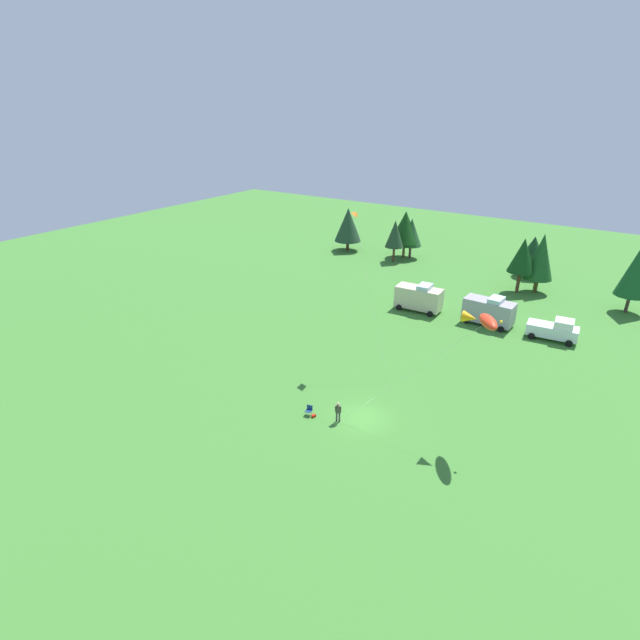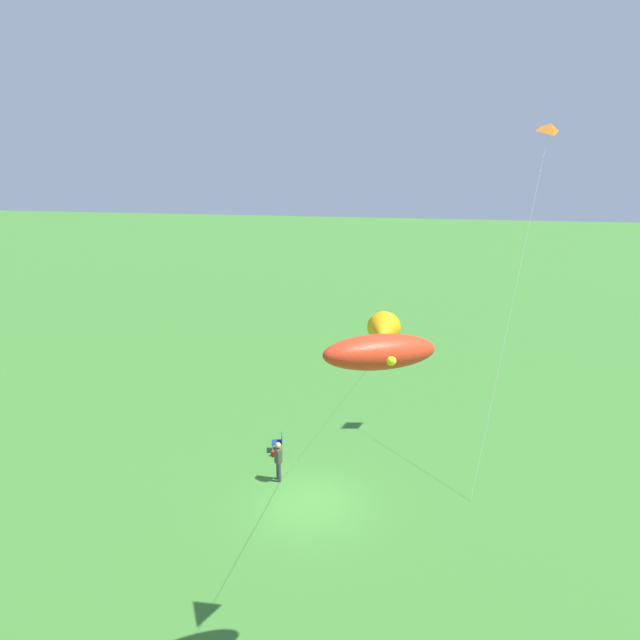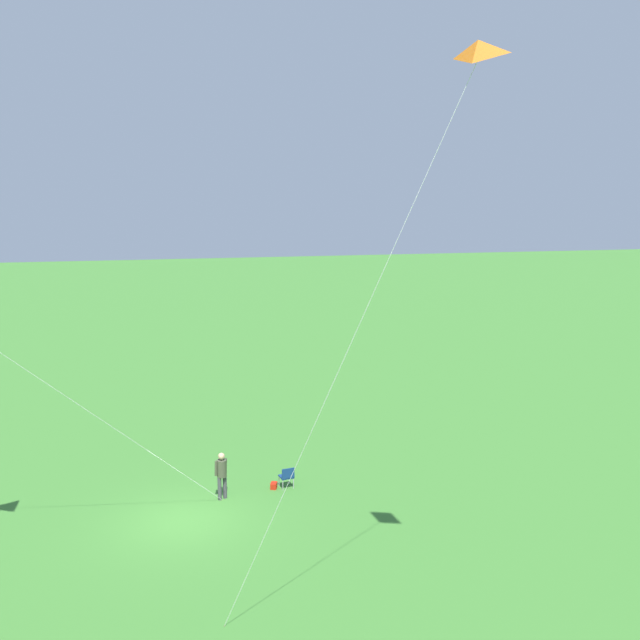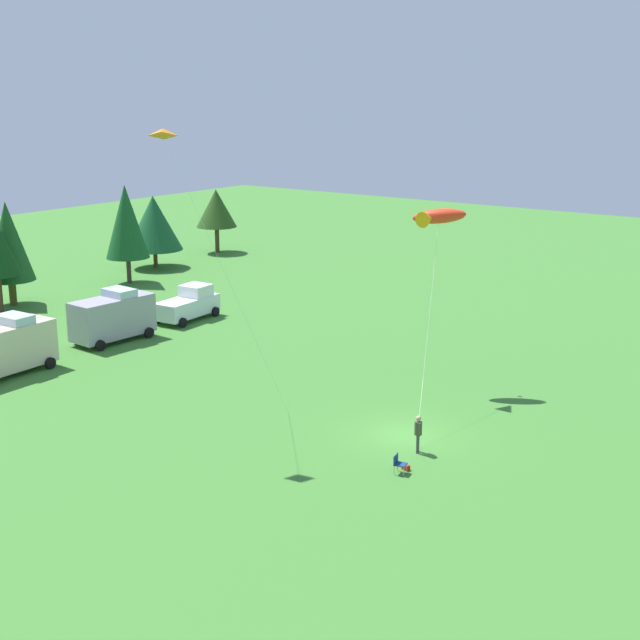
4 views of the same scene
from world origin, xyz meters
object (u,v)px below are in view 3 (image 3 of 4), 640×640
(person_kite_flyer, at_px, (222,472))
(kite_delta_orange, at_px, (476,53))
(backpack_on_grass, at_px, (274,486))
(folding_chair, at_px, (287,476))

(person_kite_flyer, xyz_separation_m, kite_delta_orange, (-4.78, 10.35, 12.86))
(person_kite_flyer, relative_size, kite_delta_orange, 0.12)
(kite_delta_orange, bearing_deg, backpack_on_grass, -75.39)
(kite_delta_orange, bearing_deg, person_kite_flyer, -65.24)
(person_kite_flyer, bearing_deg, kite_delta_orange, 176.66)
(person_kite_flyer, xyz_separation_m, folding_chair, (-2.42, -0.47, -0.53))
(person_kite_flyer, relative_size, folding_chair, 2.12)
(person_kite_flyer, distance_m, backpack_on_grass, 2.21)
(folding_chair, height_order, kite_delta_orange, kite_delta_orange)
(folding_chair, distance_m, kite_delta_orange, 17.39)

